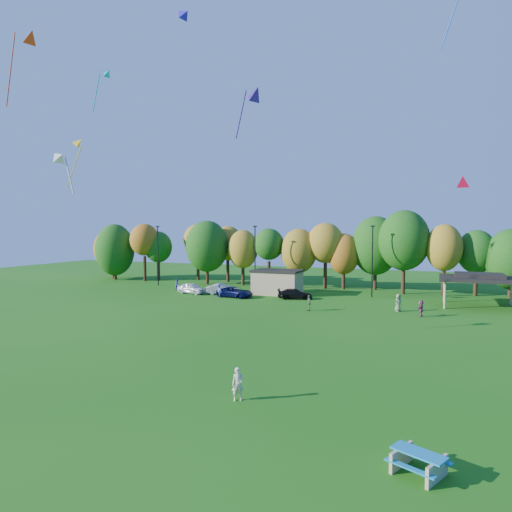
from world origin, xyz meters
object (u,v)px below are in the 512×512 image
at_px(car_b, 223,289).
at_px(car_c, 235,292).
at_px(car_a, 192,288).
at_px(picnic_table, 419,461).
at_px(kite_flyer, 238,384).
at_px(car_d, 295,294).

xyz_separation_m(car_b, car_c, (2.54, -1.63, -0.04)).
bearing_deg(car_a, picnic_table, -128.83).
bearing_deg(picnic_table, car_a, 154.28).
relative_size(car_b, car_c, 0.89).
bearing_deg(kite_flyer, car_b, 84.53).
height_order(car_a, car_b, car_a).
bearing_deg(car_a, car_d, -75.60).
xyz_separation_m(picnic_table, car_c, (-23.40, 35.45, 0.19)).
bearing_deg(car_b, picnic_table, -161.13).
relative_size(picnic_table, car_a, 0.55).
bearing_deg(car_d, car_a, 76.77).
bearing_deg(car_b, kite_flyer, -168.79).
height_order(kite_flyer, car_a, kite_flyer).
distance_m(car_b, car_d, 10.01).
height_order(kite_flyer, car_d, kite_flyer).
bearing_deg(picnic_table, car_c, 148.01).
height_order(kite_flyer, car_b, kite_flyer).
distance_m(car_c, car_d, 7.62).
bearing_deg(car_d, picnic_table, -172.83).
xyz_separation_m(kite_flyer, car_a, (-21.25, 32.28, -0.12)).
xyz_separation_m(picnic_table, kite_flyer, (-8.82, 3.95, 0.38)).
distance_m(picnic_table, kite_flyer, 9.67).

